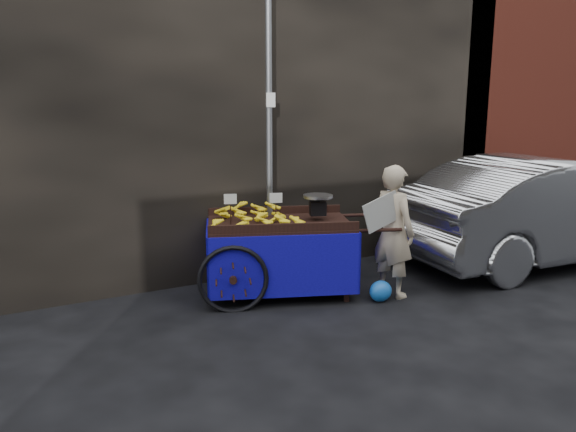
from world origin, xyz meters
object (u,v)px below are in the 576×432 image
banana_cart (275,229)px  vendor (393,231)px  parked_car (548,210)px  plastic_bag (381,291)px

banana_cart → vendor: vendor is taller
banana_cart → parked_car: (4.24, -0.65, -0.03)m
plastic_bag → parked_car: (3.25, 0.25, 0.66)m
banana_cart → vendor: bearing=-10.7°
banana_cart → plastic_bag: (0.98, -0.90, -0.69)m
vendor → parked_car: 2.99m
plastic_bag → parked_car: bearing=4.4°
parked_car → plastic_bag: bearing=98.9°
banana_cart → plastic_bag: bearing=-21.9°
banana_cart → vendor: 1.46m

